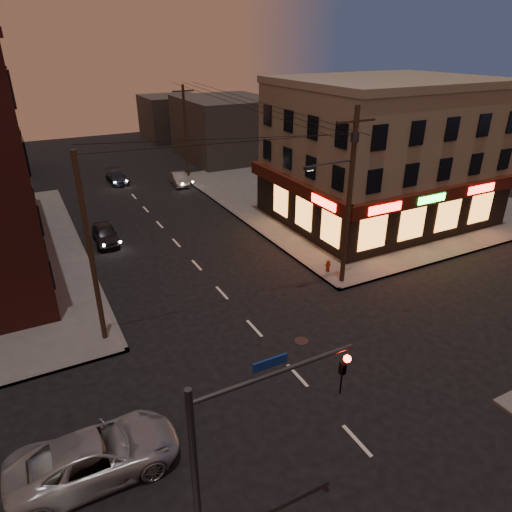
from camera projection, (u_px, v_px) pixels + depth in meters
ground at (297, 375)px, 19.65m from camera, size 120.00×120.00×0.00m
sidewalk_ne at (351, 194)px, 42.37m from camera, size 24.00×28.00×0.15m
pizza_building at (382, 152)px, 34.78m from camera, size 15.85×12.85×10.50m
bg_building_ne_a at (226, 128)px, 54.39m from camera, size 10.00×12.00×7.00m
bg_building_ne_b at (173, 118)px, 64.95m from camera, size 8.00×8.00×6.00m
utility_pole_main at (348, 190)px, 24.62m from camera, size 4.20×0.44×10.00m
utility_pole_far at (186, 132)px, 46.07m from camera, size 0.26×0.26×9.00m
utility_pole_west at (91, 252)px, 19.98m from camera, size 0.24×0.24×9.00m
traffic_signal at (234, 448)px, 11.04m from camera, size 4.49×0.32×6.47m
suv_cross at (96, 456)px, 14.94m from camera, size 5.47×2.54×1.52m
sedan_near at (105, 234)px, 32.18m from camera, size 1.73×3.93×1.32m
sedan_mid at (179, 179)px, 45.12m from camera, size 1.72×3.85×1.23m
sedan_far at (117, 177)px, 45.76m from camera, size 1.76×4.08×1.17m
fire_hydrant at (328, 265)px, 27.98m from camera, size 0.34×0.34×0.76m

